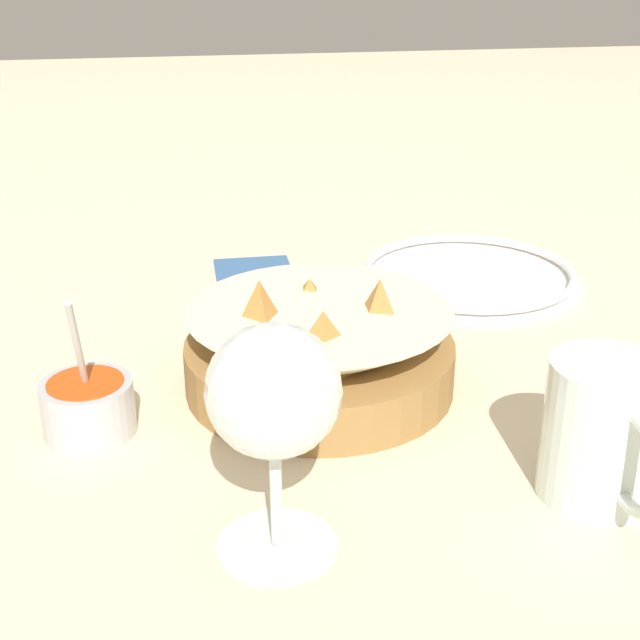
{
  "coord_description": "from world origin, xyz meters",
  "views": [
    {
      "loc": [
        0.62,
        -0.09,
        0.34
      ],
      "look_at": [
        0.0,
        0.02,
        0.06
      ],
      "focal_mm": 50.0,
      "sensor_mm": 36.0,
      "label": 1
    }
  ],
  "objects_px": {
    "sauce_cup": "(88,404)",
    "beer_mug": "(602,436)",
    "side_plate": "(469,274)",
    "food_basket": "(319,351)",
    "wine_glass": "(274,399)"
  },
  "relations": [
    {
      "from": "food_basket",
      "to": "sauce_cup",
      "type": "height_order",
      "value": "sauce_cup"
    },
    {
      "from": "wine_glass",
      "to": "beer_mug",
      "type": "height_order",
      "value": "wine_glass"
    },
    {
      "from": "sauce_cup",
      "to": "beer_mug",
      "type": "distance_m",
      "value": 0.35
    },
    {
      "from": "side_plate",
      "to": "beer_mug",
      "type": "bearing_deg",
      "value": -6.25
    },
    {
      "from": "wine_glass",
      "to": "sauce_cup",
      "type": "bearing_deg",
      "value": -142.51
    },
    {
      "from": "sauce_cup",
      "to": "beer_mug",
      "type": "height_order",
      "value": "sauce_cup"
    },
    {
      "from": "food_basket",
      "to": "side_plate",
      "type": "bearing_deg",
      "value": 136.64
    },
    {
      "from": "beer_mug",
      "to": "side_plate",
      "type": "bearing_deg",
      "value": 173.75
    },
    {
      "from": "beer_mug",
      "to": "side_plate",
      "type": "distance_m",
      "value": 0.38
    },
    {
      "from": "sauce_cup",
      "to": "wine_glass",
      "type": "distance_m",
      "value": 0.21
    },
    {
      "from": "wine_glass",
      "to": "side_plate",
      "type": "bearing_deg",
      "value": 147.64
    },
    {
      "from": "sauce_cup",
      "to": "wine_glass",
      "type": "relative_size",
      "value": 0.83
    },
    {
      "from": "beer_mug",
      "to": "side_plate",
      "type": "xyz_separation_m",
      "value": [
        -0.38,
        0.04,
        -0.04
      ]
    },
    {
      "from": "sauce_cup",
      "to": "side_plate",
      "type": "relative_size",
      "value": 0.52
    },
    {
      "from": "side_plate",
      "to": "sauce_cup",
      "type": "bearing_deg",
      "value": -56.61
    }
  ]
}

